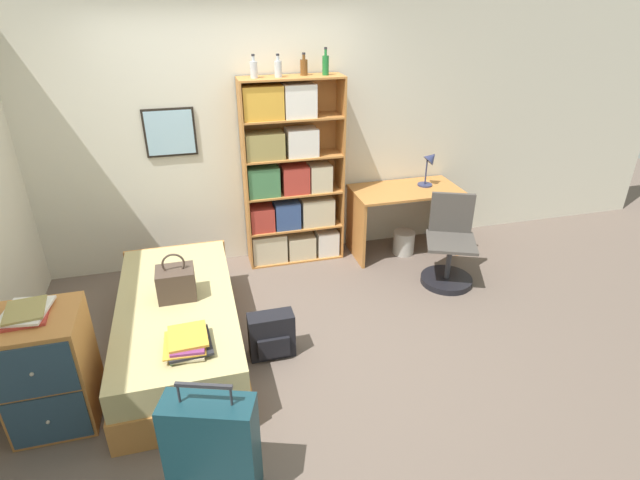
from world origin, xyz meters
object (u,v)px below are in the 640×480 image
Objects in this scene: bottle_clear at (304,67)px; dresser at (49,370)px; bed at (179,325)px; suitcase at (212,448)px; magazine_pile_on_dresser at (26,312)px; backpack at (272,335)px; desk at (405,209)px; handbag at (176,283)px; bookcase at (289,181)px; bottle_green at (254,69)px; book_stack_on_bed at (188,342)px; desk_chair at (449,256)px; waste_bin at (404,242)px; bottle_brown at (278,68)px; desk_lamp at (430,163)px; bottle_blue at (326,64)px.

dresser is at bearing -139.63° from bottle_clear.
bottle_clear is at bearing 44.25° from bed.
magazine_pile_on_dresser is (-1.02, 0.88, 0.49)m from suitcase.
bed is 1.37m from suitcase.
bed is 0.74m from backpack.
bed is 1.68× the size of desk.
bottle_clear is at bearing 66.22° from suitcase.
handbag is at bearing 30.30° from magazine_pile_on_dresser.
bookcase is 1.13m from bottle_green.
suitcase reaches higher than desk.
book_stack_on_bed is (0.08, -0.62, 0.29)m from bed.
desk_chair is at bearing 9.40° from bed.
handbag is 1.00× the size of backpack.
book_stack_on_bed is at bearing -84.74° from handbag.
desk is 2.21m from backpack.
magazine_pile_on_dresser reaches higher than waste_bin.
backpack is at bearing -142.04° from waste_bin.
bottle_brown reaches higher than magazine_pile_on_dresser.
bottle_green is 2.04m from desk_lamp.
book_stack_on_bed is 0.79m from backpack.
bottle_brown is (1.90, 1.77, 1.56)m from dresser.
bed is at bearing -120.74° from handbag.
bottle_green is 2.11m from desk.
suitcase is 0.93× the size of desk_chair.
handbag is 2.61m from desk.
bookcase is 1.45m from waste_bin.
magazine_pile_on_dresser is at bearing -171.80° from backpack.
bottle_blue is 1.71m from desk.
waste_bin is (2.30, 1.69, -0.40)m from book_stack_on_bed.
bottle_green is 0.55× the size of backpack.
desk_lamp is (1.56, -0.08, -0.99)m from bottle_brown.
bottle_clear is 0.53× the size of backpack.
dresser is 2.16× the size of backpack.
bookcase reaches higher than book_stack_on_bed.
handbag is at bearing -155.20° from desk.
suitcase reaches higher than waste_bin.
magazine_pile_on_dresser is at bearing -154.84° from desk_lamp.
bookcase is at bearing 60.25° from book_stack_on_bed.
desk_chair is (1.47, -0.83, -1.70)m from bottle_brown.
backpack is (-0.47, -1.52, -0.70)m from bookcase.
suitcase is 0.42× the size of bookcase.
bottle_brown reaches higher than waste_bin.
backpack is (0.69, -0.25, -0.05)m from bed.
waste_bin is (1.04, -0.24, -1.84)m from bottle_clear.
bookcase is 1.50m from desk_lamp.
bed is 2.19× the size of desk_chair.
dresser is 3.89m from desk_lamp.
bottle_clear reaches higher than book_stack_on_bed.
bottle_green reaches higher than waste_bin.
desk_chair is (2.39, 1.78, -0.07)m from suitcase.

